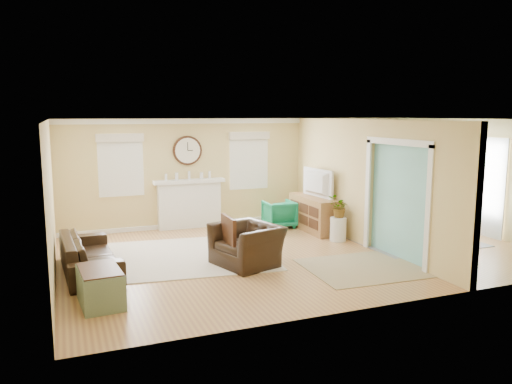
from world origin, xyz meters
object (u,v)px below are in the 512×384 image
eames_chair (247,245)px  green_chair (279,214)px  dining_table (398,221)px  sofa (89,254)px  credenza (314,214)px

eames_chair → green_chair: 3.16m
eames_chair → green_chair: size_ratio=1.61×
eames_chair → dining_table: size_ratio=0.61×
dining_table → green_chair: bearing=42.2°
sofa → green_chair: 4.90m
eames_chair → dining_table: 4.04m
eames_chair → credenza: 3.11m
sofa → eames_chair: eames_chair is taller
eames_chair → sofa: bearing=-119.7°
sofa → green_chair: green_chair is taller
green_chair → dining_table: 2.77m
eames_chair → credenza: size_ratio=0.70×
sofa → eames_chair: 2.74m
dining_table → credenza: bearing=45.4°
green_chair → credenza: 0.88m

